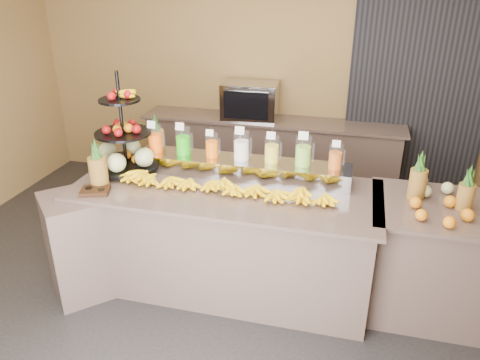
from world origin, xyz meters
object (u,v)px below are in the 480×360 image
at_px(pitcher_tray, 241,168).
at_px(right_fruit_pile, 439,200).
at_px(condiment_caddy, 95,191).
at_px(fruit_stand, 129,146).
at_px(oven_warmer, 250,100).
at_px(banana_heap, 222,184).

xyz_separation_m(pitcher_tray, right_fruit_pile, (1.56, -0.23, 0.00)).
xyz_separation_m(condiment_caddy, right_fruit_pile, (2.60, 0.39, 0.06)).
bearing_deg(condiment_caddy, right_fruit_pile, 8.45).
distance_m(condiment_caddy, right_fruit_pile, 2.63).
bearing_deg(fruit_stand, condiment_caddy, -92.70).
height_order(pitcher_tray, oven_warmer, oven_warmer).
distance_m(banana_heap, condiment_caddy, 1.01).
relative_size(pitcher_tray, fruit_stand, 2.12).
xyz_separation_m(right_fruit_pile, oven_warmer, (-1.88, 1.90, 0.14)).
xyz_separation_m(fruit_stand, right_fruit_pile, (2.54, -0.11, -0.15)).
height_order(fruit_stand, condiment_caddy, fruit_stand).
bearing_deg(condiment_caddy, oven_warmer, 72.35).
bearing_deg(fruit_stand, oven_warmer, 73.85).
height_order(pitcher_tray, fruit_stand, fruit_stand).
relative_size(pitcher_tray, oven_warmer, 2.90).
distance_m(right_fruit_pile, oven_warmer, 2.67).
relative_size(fruit_stand, right_fruit_pile, 1.91).
distance_m(pitcher_tray, fruit_stand, 1.00).
xyz_separation_m(banana_heap, fruit_stand, (-0.90, 0.21, 0.17)).
xyz_separation_m(banana_heap, right_fruit_pile, (1.64, 0.09, 0.02)).
bearing_deg(banana_heap, pitcher_tray, 76.44).
relative_size(pitcher_tray, banana_heap, 1.01).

